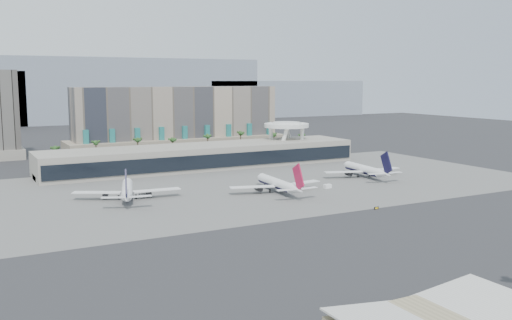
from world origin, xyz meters
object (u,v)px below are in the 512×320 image
airliner_centre (278,184)px  airliner_right (365,169)px  service_vehicle_b (327,186)px  taxiway_sign (376,208)px  service_vehicle_a (144,194)px  airliner_left (127,190)px

airliner_centre → airliner_right: size_ratio=1.01×
service_vehicle_b → taxiway_sign: bearing=-107.4°
service_vehicle_a → service_vehicle_b: service_vehicle_a is taller
airliner_left → service_vehicle_a: (7.14, 1.73, -2.70)m
service_vehicle_b → taxiway_sign: 42.21m
airliner_centre → taxiway_sign: bearing=-66.2°
service_vehicle_b → taxiway_sign: size_ratio=1.66×
airliner_centre → service_vehicle_b: bearing=-1.2°
service_vehicle_b → airliner_right: bearing=18.3°
service_vehicle_b → airliner_centre: bearing=168.1°
airliner_centre → service_vehicle_b: (23.55, -2.14, -2.83)m
airliner_left → taxiway_sign: size_ratio=20.88×
airliner_right → service_vehicle_a: 107.66m
taxiway_sign → service_vehicle_a: bearing=134.5°
airliner_left → service_vehicle_a: 7.82m
airliner_centre → taxiway_sign: (15.71, -43.61, -3.24)m
airliner_right → service_vehicle_b: airliner_right is taller
airliner_right → service_vehicle_b: 35.72m
airliner_left → taxiway_sign: airliner_left is taller
service_vehicle_b → service_vehicle_a: bearing=158.8°
airliner_centre → service_vehicle_a: bearing=165.4°
service_vehicle_a → taxiway_sign: bearing=-53.3°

